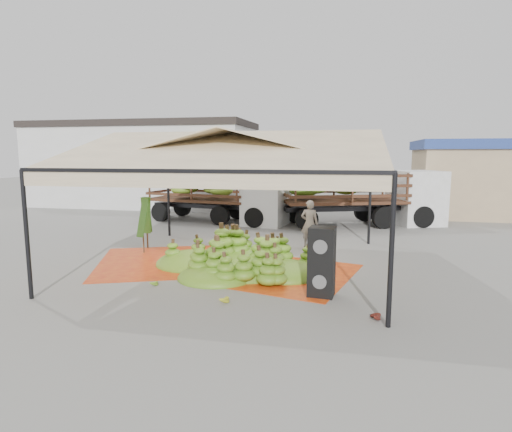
% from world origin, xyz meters
% --- Properties ---
extents(ground, '(90.00, 90.00, 0.00)m').
position_xyz_m(ground, '(0.00, 0.00, 0.00)').
color(ground, slate).
rests_on(ground, ground).
extents(canopy_tent, '(8.10, 8.10, 4.00)m').
position_xyz_m(canopy_tent, '(0.00, 0.00, 3.30)').
color(canopy_tent, black).
rests_on(canopy_tent, ground).
extents(building_white, '(14.30, 6.30, 5.40)m').
position_xyz_m(building_white, '(-10.00, 14.00, 2.71)').
color(building_white, silver).
rests_on(building_white, ground).
extents(building_tan, '(6.30, 5.30, 4.10)m').
position_xyz_m(building_tan, '(10.00, 13.00, 2.07)').
color(building_tan, tan).
rests_on(building_tan, ground).
extents(tarp_left, '(5.69, 5.57, 0.01)m').
position_xyz_m(tarp_left, '(-2.19, 0.01, 0.01)').
color(tarp_left, '#D05413').
rests_on(tarp_left, ground).
extents(tarp_right, '(4.51, 4.64, 0.01)m').
position_xyz_m(tarp_right, '(1.45, -0.68, 0.01)').
color(tarp_right, orange).
rests_on(tarp_right, ground).
extents(banana_heap, '(5.96, 5.18, 1.14)m').
position_xyz_m(banana_heap, '(0.12, -0.59, 0.57)').
color(banana_heap, '#427318').
rests_on(banana_heap, ground).
extents(hand_yellow_a, '(0.49, 0.41, 0.21)m').
position_xyz_m(hand_yellow_a, '(0.41, -3.32, 0.11)').
color(hand_yellow_a, gold).
rests_on(hand_yellow_a, ground).
extents(hand_yellow_b, '(0.52, 0.47, 0.20)m').
position_xyz_m(hand_yellow_b, '(1.63, -1.53, 0.10)').
color(hand_yellow_b, gold).
rests_on(hand_yellow_b, ground).
extents(hand_red_a, '(0.52, 0.45, 0.21)m').
position_xyz_m(hand_red_a, '(3.70, -3.70, 0.11)').
color(hand_red_a, '#581D14').
rests_on(hand_red_a, ground).
extents(hand_red_b, '(0.56, 0.49, 0.22)m').
position_xyz_m(hand_red_b, '(1.80, -1.26, 0.11)').
color(hand_red_b, '#5A2514').
rests_on(hand_red_b, ground).
extents(hand_green, '(0.41, 0.35, 0.17)m').
position_xyz_m(hand_green, '(-1.69, -2.45, 0.09)').
color(hand_green, '#5D841B').
rests_on(hand_green, ground).
extents(hanging_bunches, '(1.74, 0.24, 0.20)m').
position_xyz_m(hanging_bunches, '(-0.45, 0.55, 2.62)').
color(hanging_bunches, '#5B811B').
rests_on(hanging_bunches, ground).
extents(speaker_stack, '(0.65, 0.58, 1.66)m').
position_xyz_m(speaker_stack, '(2.61, -2.39, 0.83)').
color(speaker_stack, black).
rests_on(speaker_stack, ground).
extents(banana_leaves, '(0.96, 1.36, 3.70)m').
position_xyz_m(banana_leaves, '(-3.70, 1.32, 0.00)').
color(banana_leaves, '#2A6C1C').
rests_on(banana_leaves, ground).
extents(vendor, '(0.64, 0.43, 1.72)m').
position_xyz_m(vendor, '(1.86, 2.99, 0.86)').
color(vendor, gray).
rests_on(vendor, ground).
extents(truck_left, '(7.24, 3.46, 2.39)m').
position_xyz_m(truck_left, '(-2.81, 8.05, 1.47)').
color(truck_left, '#452A17').
rests_on(truck_left, ground).
extents(truck_right, '(7.89, 4.92, 2.56)m').
position_xyz_m(truck_right, '(4.14, 8.56, 1.58)').
color(truck_right, '#4D2919').
rests_on(truck_right, ground).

